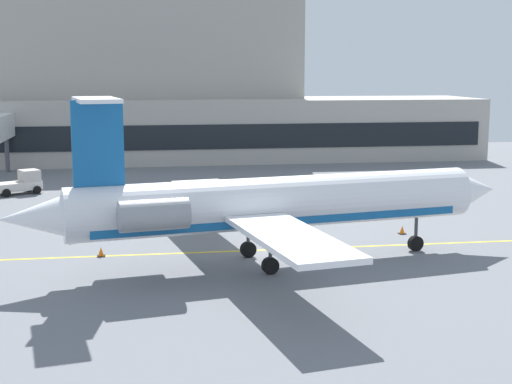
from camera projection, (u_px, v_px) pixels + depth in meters
ground at (266, 258)px, 41.35m from camera, size 120.00×120.00×0.11m
terminal_building at (175, 92)px, 85.89m from camera, size 67.37×13.81×20.67m
regional_jet at (269, 203)px, 39.34m from camera, size 28.37×22.68×9.20m
baggage_tug at (364, 197)px, 55.81m from camera, size 3.57×4.03×1.83m
pushback_tractor at (21, 183)px, 62.34m from camera, size 4.15×3.42×2.01m
safety_cone_alpha at (402, 230)px, 47.23m from camera, size 0.47×0.47×0.55m
safety_cone_bravo at (71, 239)px, 44.76m from camera, size 0.47×0.47×0.55m
safety_cone_charlie at (101, 252)px, 41.54m from camera, size 0.47×0.47×0.55m
safety_cone_delta at (285, 224)px, 49.19m from camera, size 0.47×0.47×0.55m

